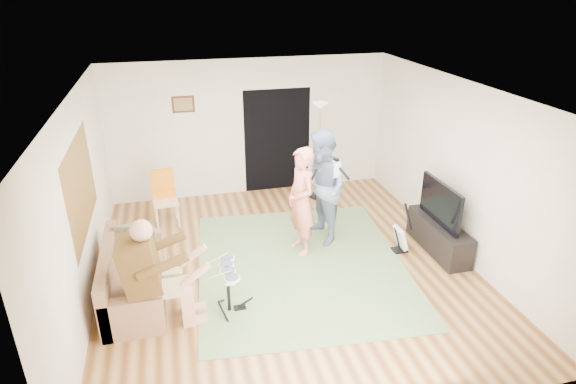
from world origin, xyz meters
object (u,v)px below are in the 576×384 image
object	(u,v)px
sofa	(129,281)
guitar_spare	(401,238)
drum_kit	(229,292)
dining_chair	(166,206)
tv_cabinet	(439,236)
torchiere_lamp	(319,134)
television	(441,203)
guitarist	(322,188)
singer	(301,202)

from	to	relation	value
sofa	guitar_spare	distance (m)	4.18
drum_kit	sofa	bearing A→B (deg)	153.14
dining_chair	tv_cabinet	bearing A→B (deg)	-30.59
drum_kit	torchiere_lamp	world-z (taller)	torchiere_lamp
guitar_spare	television	size ratio (longest dim) A/B	0.78
guitarist	tv_cabinet	distance (m)	2.04
torchiere_lamp	drum_kit	bearing A→B (deg)	-124.74
singer	dining_chair	size ratio (longest dim) A/B	1.75
dining_chair	television	xyz separation A→B (m)	(4.19, -2.01, 0.49)
guitarist	torchiere_lamp	world-z (taller)	torchiere_lamp
sofa	drum_kit	bearing A→B (deg)	-26.86
torchiere_lamp	television	world-z (taller)	torchiere_lamp
singer	sofa	bearing A→B (deg)	-86.18
torchiere_lamp	dining_chair	distance (m)	3.17
guitarist	guitar_spare	bearing A→B (deg)	49.09
sofa	singer	xyz separation A→B (m)	(2.62, 0.62, 0.62)
tv_cabinet	guitar_spare	bearing A→B (deg)	169.37
torchiere_lamp	television	bearing A→B (deg)	-63.98
drum_kit	guitar_spare	size ratio (longest dim) A/B	0.82
drum_kit	singer	world-z (taller)	singer
drum_kit	guitarist	world-z (taller)	guitarist
dining_chair	tv_cabinet	size ratio (longest dim) A/B	0.71
drum_kit	dining_chair	bearing A→B (deg)	104.99
television	sofa	bearing A→B (deg)	-178.80
sofa	tv_cabinet	distance (m)	4.78
guitar_spare	dining_chair	distance (m)	4.10
television	drum_kit	bearing A→B (deg)	-167.75
drum_kit	guitar_spare	xyz separation A→B (m)	(2.89, 0.86, -0.06)
drum_kit	television	world-z (taller)	television
singer	torchiere_lamp	distance (m)	2.20
drum_kit	guitarist	distance (m)	2.41
singer	guitarist	world-z (taller)	guitarist
dining_chair	sofa	bearing A→B (deg)	-109.70
guitarist	guitar_spare	xyz separation A→B (m)	(1.14, -0.67, -0.71)
drum_kit	dining_chair	world-z (taller)	dining_chair
drum_kit	dining_chair	size ratio (longest dim) A/B	0.70
torchiere_lamp	dining_chair	world-z (taller)	torchiere_lamp
sofa	drum_kit	distance (m)	1.44
sofa	guitar_spare	world-z (taller)	guitar_spare
torchiere_lamp	dining_chair	size ratio (longest dim) A/B	1.93
drum_kit	tv_cabinet	size ratio (longest dim) A/B	0.50
tv_cabinet	television	xyz separation A→B (m)	(-0.05, 0.00, 0.60)
torchiere_lamp	television	xyz separation A→B (m)	(1.21, -2.48, -0.47)
guitar_spare	dining_chair	bearing A→B (deg)	152.42
sofa	guitarist	world-z (taller)	guitarist
guitarist	dining_chair	world-z (taller)	guitarist
sofa	television	world-z (taller)	television
sofa	drum_kit	xyz separation A→B (m)	(1.28, -0.65, 0.05)
dining_chair	television	size ratio (longest dim) A/B	0.91
singer	drum_kit	bearing A→B (deg)	-55.95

